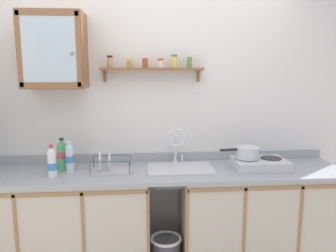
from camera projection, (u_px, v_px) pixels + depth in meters
name	position (u px, v px, depth m)	size (l,w,h in m)	color
back_wall	(156.00, 119.00, 3.04)	(3.77, 0.07, 2.58)	silver
lower_cabinet_run	(60.00, 226.00, 2.80)	(1.49, 0.61, 0.88)	black
lower_cabinet_run_right	(258.00, 219.00, 2.94)	(1.39, 0.61, 0.88)	black
countertop	(159.00, 172.00, 2.79)	(3.13, 0.63, 0.03)	#9EA3A8
backsplash	(157.00, 157.00, 3.07)	(3.13, 0.02, 0.08)	#9EA3A8
sink	(180.00, 171.00, 2.84)	(0.56, 0.41, 0.45)	silver
hot_plate_stove	(260.00, 164.00, 2.83)	(0.44, 0.32, 0.09)	silver
saucepan	(247.00, 152.00, 2.83)	(0.35, 0.20, 0.10)	silver
bottle_opaque_white_0	(52.00, 163.00, 2.61)	(0.07, 0.07, 0.26)	white
bottle_water_clear_1	(70.00, 158.00, 2.74)	(0.07, 0.07, 0.26)	silver
bottle_soda_green_2	(62.00, 155.00, 2.80)	(0.09, 0.09, 0.27)	#4CB266
dish_rack	(109.00, 168.00, 2.75)	(0.34, 0.22, 0.17)	#B2B2B7
wall_cabinet	(54.00, 51.00, 2.70)	(0.50, 0.34, 0.61)	brown
spice_shelf	(153.00, 67.00, 2.87)	(0.89, 0.14, 0.23)	brown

